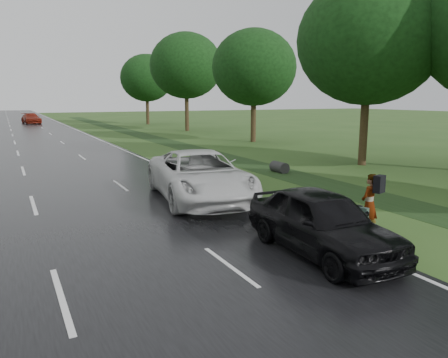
% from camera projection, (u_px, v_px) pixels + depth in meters
% --- Properties ---
extents(ground, '(220.00, 220.00, 0.00)m').
position_uv_depth(ground, '(62.00, 300.00, 8.06)').
color(ground, '#2B4C1B').
rests_on(ground, ground).
extents(road, '(14.00, 180.00, 0.04)m').
position_uv_depth(road, '(11.00, 132.00, 47.58)').
color(road, black).
rests_on(road, ground).
extents(edge_stripe_east, '(0.12, 180.00, 0.01)m').
position_uv_depth(edge_stripe_east, '(76.00, 130.00, 50.55)').
color(edge_stripe_east, silver).
rests_on(edge_stripe_east, road).
extents(center_line, '(0.12, 180.00, 0.01)m').
position_uv_depth(center_line, '(11.00, 132.00, 47.57)').
color(center_line, silver).
rests_on(center_line, road).
extents(drainage_ditch, '(2.20, 120.00, 0.56)m').
position_uv_depth(drainage_ditch, '(207.00, 152.00, 29.56)').
color(drainage_ditch, black).
rests_on(drainage_ditch, ground).
extents(tree_east_b, '(7.60, 7.60, 10.11)m').
position_uv_depth(tree_east_b, '(369.00, 40.00, 23.12)').
color(tree_east_b, '#342215').
rests_on(tree_east_b, ground).
extents(tree_east_c, '(7.00, 7.00, 9.29)m').
position_uv_depth(tree_east_c, '(254.00, 68.00, 36.05)').
color(tree_east_c, '#342215').
rests_on(tree_east_c, ground).
extents(tree_east_d, '(8.00, 8.00, 10.76)m').
position_uv_depth(tree_east_d, '(186.00, 66.00, 47.98)').
color(tree_east_d, '#342215').
rests_on(tree_east_d, ground).
extents(tree_east_f, '(7.20, 7.20, 9.62)m').
position_uv_depth(tree_east_f, '(147.00, 78.00, 60.29)').
color(tree_east_f, '#342215').
rests_on(tree_east_f, ground).
extents(pedestrian, '(0.87, 0.67, 1.67)m').
position_uv_depth(pedestrian, '(369.00, 203.00, 11.86)').
color(pedestrian, '#A5998C').
rests_on(pedestrian, ground).
extents(white_pickup, '(3.77, 6.66, 1.75)m').
position_uv_depth(white_pickup, '(200.00, 176.00, 15.76)').
color(white_pickup, silver).
rests_on(white_pickup, road).
extents(dark_sedan, '(1.96, 4.60, 1.55)m').
position_uv_depth(dark_sedan, '(322.00, 222.00, 10.25)').
color(dark_sedan, black).
rests_on(dark_sedan, road).
extents(far_car_red, '(2.73, 5.29, 1.47)m').
position_uv_depth(far_car_red, '(31.00, 118.00, 62.59)').
color(far_car_red, maroon).
rests_on(far_car_red, road).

